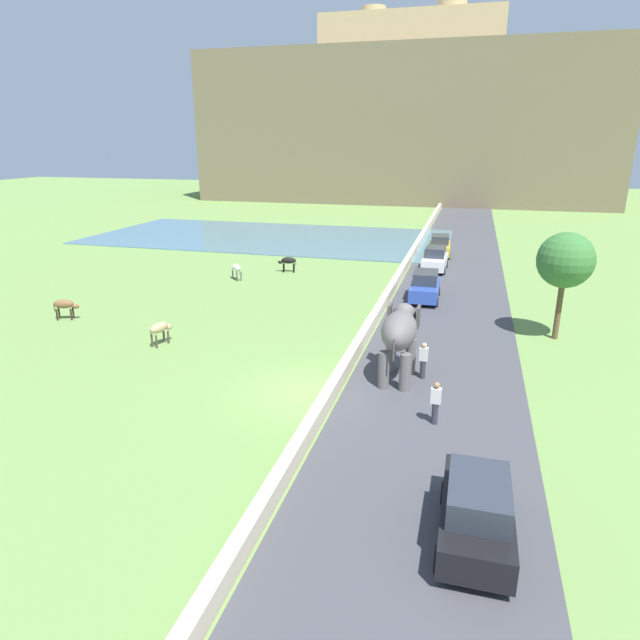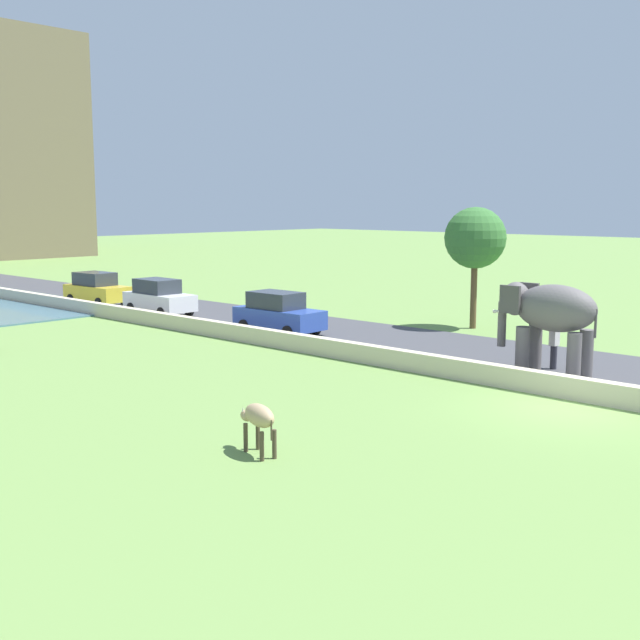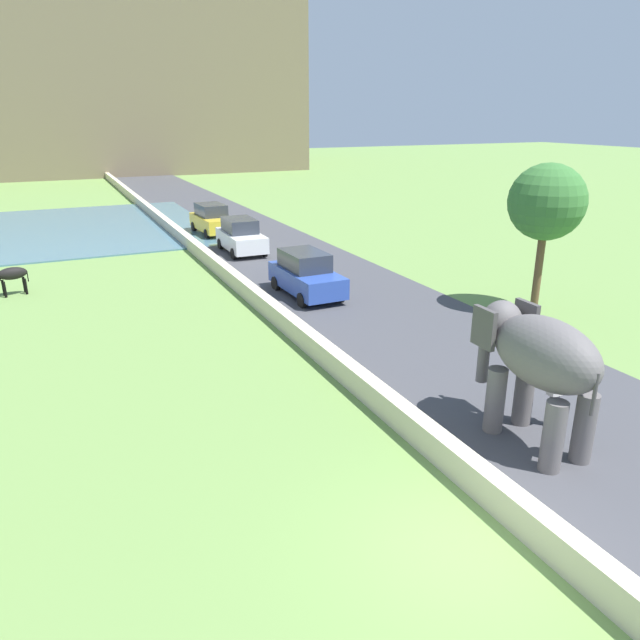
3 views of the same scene
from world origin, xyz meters
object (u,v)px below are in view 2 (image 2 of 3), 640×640
elephant (549,314)px  person_beside_elephant (554,345)px  car_yellow (97,289)px  car_white (159,297)px  car_blue (278,313)px  cow_tan (258,418)px

elephant → person_beside_elephant: elephant is taller
car_yellow → elephant: bearing=-90.0°
person_beside_elephant → car_white: (-0.99, 20.51, 0.03)m
car_yellow → car_white: bearing=-90.0°
elephant → car_blue: bearing=90.0°
car_blue → car_yellow: size_ratio=0.99×
car_white → cow_tan: (-11.68, -19.79, -0.06)m
car_yellow → cow_tan: 28.00m
car_yellow → car_white: size_ratio=1.01×
car_yellow → car_white: 5.66m
cow_tan → elephant: bearing=-4.8°
car_yellow → cow_tan: bearing=-114.6°
person_beside_elephant → cow_tan: person_beside_elephant is taller
person_beside_elephant → car_blue: bearing=94.7°
car_yellow → cow_tan: car_yellow is taller
car_blue → cow_tan: (-11.67, -11.32, -0.06)m
elephant → car_yellow: size_ratio=0.85×
person_beside_elephant → car_blue: (-1.00, 12.04, 0.03)m
elephant → cow_tan: 11.78m
elephant → person_beside_elephant: 1.55m
car_blue → car_yellow: bearing=90.0°
elephant → car_blue: 12.34m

